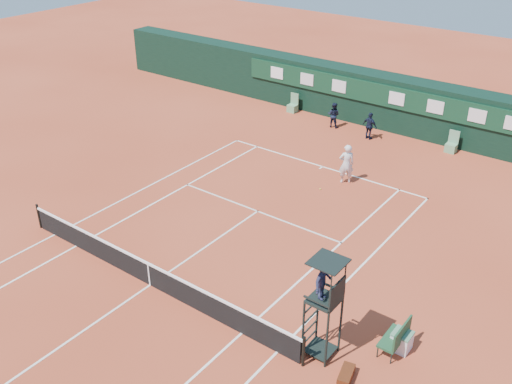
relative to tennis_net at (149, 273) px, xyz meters
The scene contains 14 objects.
ground 0.51m from the tennis_net, ahead, with size 90.00×90.00×0.00m, color #BB492C.
court_lines 0.50m from the tennis_net, ahead, with size 11.05×23.85×0.01m.
tennis_net is the anchor object (origin of this frame).
back_wall 18.77m from the tennis_net, 90.00° to the left, with size 40.00×1.65×3.00m.
linesman_chair_left 18.33m from the tennis_net, 107.46° to the left, with size 0.55×0.50×1.15m.
linesman_chair_right 18.05m from the tennis_net, 75.57° to the left, with size 0.55×0.50×1.15m.
umpire_chair 6.86m from the tennis_net, ahead, with size 0.96×0.95×3.42m.
player_bench 8.61m from the tennis_net, 14.54° to the left, with size 0.55×1.20×1.10m.
tennis_bag 7.69m from the tennis_net, ahead, with size 0.35×0.79×0.30m, color black.
cooler 8.76m from the tennis_net, 15.61° to the left, with size 0.57×0.57×0.65m.
tennis_ball 9.81m from the tennis_net, 83.24° to the left, with size 0.07×0.07×0.07m, color yellow.
player 11.21m from the tennis_net, 81.21° to the left, with size 0.71×0.46×1.94m, color silver.
ball_kid_left 16.95m from the tennis_net, 97.62° to the left, with size 0.72×0.56×1.47m, color black.
ball_kid_right 16.44m from the tennis_net, 89.19° to the left, with size 0.90×0.37×1.53m, color black.
Camera 1 is at (12.65, -10.71, 12.58)m, focal length 40.00 mm.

